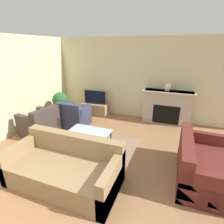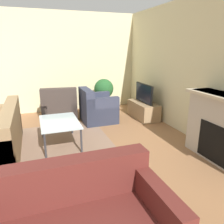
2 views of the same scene
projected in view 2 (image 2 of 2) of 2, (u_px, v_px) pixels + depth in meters
name	position (u px, v px, depth m)	size (l,w,h in m)	color
wall_back	(193.00, 69.00, 4.24)	(8.53, 0.06, 2.70)	beige
wall_left	(53.00, 63.00, 5.98)	(0.06, 7.71, 2.70)	beige
area_rug	(61.00, 144.00, 4.14)	(2.22, 1.88, 0.00)	#896B56
tv_stand	(143.00, 110.00, 5.62)	(0.98, 0.46, 0.41)	#997A56
tv	(144.00, 93.00, 5.50)	(0.81, 0.06, 0.48)	black
armchair_by_window	(60.00, 106.00, 5.62)	(0.93, 0.96, 0.82)	#3D332D
armchair_accent	(97.00, 109.00, 5.34)	(0.82, 0.79, 0.82)	#33384C
coffee_table	(60.00, 123.00, 4.03)	(1.02, 0.68, 0.46)	#333338
potted_plant	(104.00, 91.00, 6.12)	(0.54, 0.54, 0.92)	#AD704C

